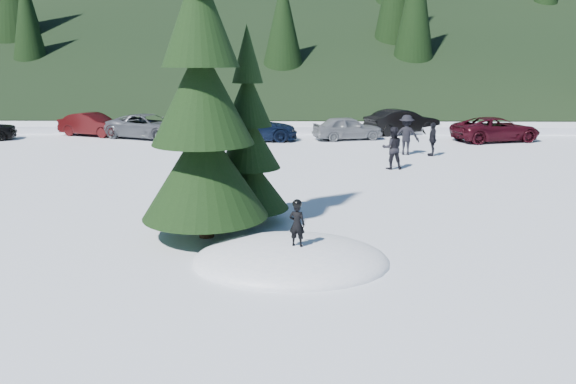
{
  "coord_description": "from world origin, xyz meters",
  "views": [
    {
      "loc": [
        0.14,
        -11.99,
        4.47
      ],
      "look_at": [
        -0.1,
        2.21,
        1.1
      ],
      "focal_mm": 35.0,
      "sensor_mm": 36.0,
      "label": 1
    }
  ],
  "objects_px": {
    "spruce_tall": "(202,107)",
    "car_3": "(250,127)",
    "adult_2": "(406,135)",
    "car_1": "(93,124)",
    "adult_0": "(392,148)",
    "child_skier": "(297,224)",
    "car_4": "(348,128)",
    "spruce_short": "(249,148)",
    "adult_1": "(432,139)",
    "car_2": "(148,126)",
    "car_5": "(402,122)",
    "car_6": "(496,129)"
  },
  "relations": [
    {
      "from": "car_2",
      "to": "car_3",
      "type": "relative_size",
      "value": 0.95
    },
    {
      "from": "adult_0",
      "to": "child_skier",
      "type": "bearing_deg",
      "value": 68.15
    },
    {
      "from": "adult_0",
      "to": "car_1",
      "type": "xyz_separation_m",
      "value": [
        -16.13,
        10.1,
        -0.2
      ]
    },
    {
      "from": "adult_1",
      "to": "car_3",
      "type": "height_order",
      "value": "adult_1"
    },
    {
      "from": "adult_1",
      "to": "car_4",
      "type": "distance_m",
      "value": 6.46
    },
    {
      "from": "adult_2",
      "to": "car_5",
      "type": "height_order",
      "value": "adult_2"
    },
    {
      "from": "spruce_short",
      "to": "adult_0",
      "type": "distance_m",
      "value": 9.56
    },
    {
      "from": "spruce_tall",
      "to": "car_4",
      "type": "height_order",
      "value": "spruce_tall"
    },
    {
      "from": "spruce_short",
      "to": "adult_1",
      "type": "bearing_deg",
      "value": 55.51
    },
    {
      "from": "spruce_tall",
      "to": "adult_0",
      "type": "height_order",
      "value": "spruce_tall"
    },
    {
      "from": "spruce_short",
      "to": "adult_2",
      "type": "distance_m",
      "value": 13.3
    },
    {
      "from": "adult_2",
      "to": "car_4",
      "type": "bearing_deg",
      "value": -55.0
    },
    {
      "from": "adult_1",
      "to": "car_5",
      "type": "relative_size",
      "value": 0.35
    },
    {
      "from": "spruce_tall",
      "to": "car_4",
      "type": "relative_size",
      "value": 2.19
    },
    {
      "from": "car_5",
      "to": "child_skier",
      "type": "bearing_deg",
      "value": 142.34
    },
    {
      "from": "car_2",
      "to": "car_5",
      "type": "height_order",
      "value": "car_5"
    },
    {
      "from": "car_1",
      "to": "car_2",
      "type": "xyz_separation_m",
      "value": [
        3.59,
        -1.01,
        0.02
      ]
    },
    {
      "from": "car_4",
      "to": "car_5",
      "type": "height_order",
      "value": "car_5"
    },
    {
      "from": "adult_2",
      "to": "car_1",
      "type": "relative_size",
      "value": 0.46
    },
    {
      "from": "car_4",
      "to": "car_3",
      "type": "bearing_deg",
      "value": 79.93
    },
    {
      "from": "adult_1",
      "to": "car_6",
      "type": "relative_size",
      "value": 0.33
    },
    {
      "from": "spruce_short",
      "to": "adult_1",
      "type": "xyz_separation_m",
      "value": [
        7.7,
        11.21,
        -1.31
      ]
    },
    {
      "from": "child_skier",
      "to": "adult_2",
      "type": "distance_m",
      "value": 15.88
    },
    {
      "from": "spruce_short",
      "to": "car_5",
      "type": "distance_m",
      "value": 20.6
    },
    {
      "from": "spruce_tall",
      "to": "car_3",
      "type": "height_order",
      "value": "spruce_tall"
    },
    {
      "from": "car_4",
      "to": "car_5",
      "type": "relative_size",
      "value": 0.86
    },
    {
      "from": "child_skier",
      "to": "car_2",
      "type": "relative_size",
      "value": 0.19
    },
    {
      "from": "car_3",
      "to": "car_5",
      "type": "distance_m",
      "value": 9.48
    },
    {
      "from": "spruce_short",
      "to": "car_4",
      "type": "distance_m",
      "value": 17.2
    },
    {
      "from": "spruce_tall",
      "to": "child_skier",
      "type": "relative_size",
      "value": 8.82
    },
    {
      "from": "child_skier",
      "to": "adult_1",
      "type": "height_order",
      "value": "adult_1"
    },
    {
      "from": "car_5",
      "to": "car_6",
      "type": "distance_m",
      "value": 5.51
    },
    {
      "from": "adult_1",
      "to": "car_5",
      "type": "height_order",
      "value": "adult_1"
    },
    {
      "from": "adult_0",
      "to": "car_4",
      "type": "relative_size",
      "value": 0.45
    },
    {
      "from": "adult_2",
      "to": "car_3",
      "type": "xyz_separation_m",
      "value": [
        -7.84,
        4.59,
        -0.19
      ]
    },
    {
      "from": "child_skier",
      "to": "adult_2",
      "type": "xyz_separation_m",
      "value": [
        5.19,
        15.01,
        -0.02
      ]
    },
    {
      "from": "adult_0",
      "to": "car_1",
      "type": "bearing_deg",
      "value": -34.82
    },
    {
      "from": "adult_0",
      "to": "adult_1",
      "type": "height_order",
      "value": "adult_0"
    },
    {
      "from": "spruce_tall",
      "to": "adult_2",
      "type": "distance_m",
      "value": 15.15
    },
    {
      "from": "car_3",
      "to": "car_6",
      "type": "xyz_separation_m",
      "value": [
        13.68,
        0.01,
        -0.09
      ]
    },
    {
      "from": "adult_1",
      "to": "car_4",
      "type": "bearing_deg",
      "value": -136.49
    },
    {
      "from": "spruce_tall",
      "to": "car_3",
      "type": "relative_size",
      "value": 1.63
    },
    {
      "from": "adult_2",
      "to": "car_2",
      "type": "relative_size",
      "value": 0.38
    },
    {
      "from": "car_3",
      "to": "car_6",
      "type": "bearing_deg",
      "value": -93.68
    },
    {
      "from": "car_2",
      "to": "car_5",
      "type": "distance_m",
      "value": 15.12
    },
    {
      "from": "spruce_short",
      "to": "adult_0",
      "type": "xyz_separation_m",
      "value": [
        5.27,
        7.88,
        -1.22
      ]
    },
    {
      "from": "car_3",
      "to": "car_5",
      "type": "bearing_deg",
      "value": -75.66
    },
    {
      "from": "spruce_tall",
      "to": "car_2",
      "type": "bearing_deg",
      "value": 108.86
    },
    {
      "from": "car_1",
      "to": "car_3",
      "type": "relative_size",
      "value": 0.79
    },
    {
      "from": "adult_0",
      "to": "car_2",
      "type": "height_order",
      "value": "adult_0"
    }
  ]
}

